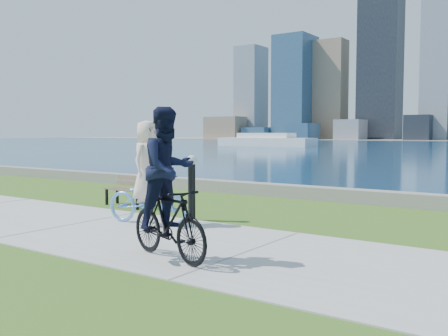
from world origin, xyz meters
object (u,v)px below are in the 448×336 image
(park_bench, at_px, (129,188))
(bollard_lamp, at_px, (192,183))
(cyclist_man, at_px, (168,196))
(cyclist_woman, at_px, (147,186))

(park_bench, relative_size, bollard_lamp, 1.09)
(bollard_lamp, relative_size, cyclist_man, 0.63)
(park_bench, xyz_separation_m, bollard_lamp, (2.51, -0.70, 0.32))
(park_bench, distance_m, cyclist_man, 5.50)
(park_bench, height_order, cyclist_man, cyclist_man)
(cyclist_woman, bearing_deg, bollard_lamp, -32.41)
(bollard_lamp, bearing_deg, cyclist_man, -57.37)
(cyclist_woman, bearing_deg, cyclist_man, -139.17)
(cyclist_man, bearing_deg, park_bench, 65.45)
(park_bench, bearing_deg, cyclist_woman, -29.11)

